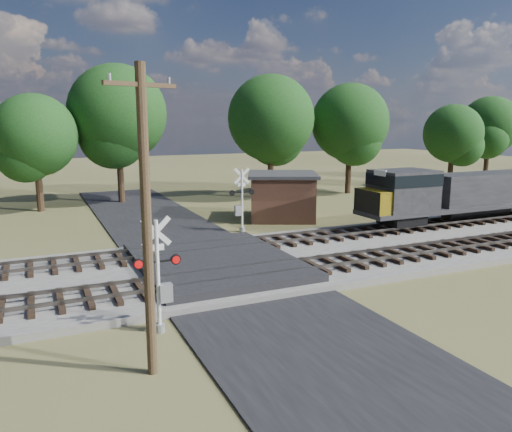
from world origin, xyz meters
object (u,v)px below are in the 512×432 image
crossing_signal_near (161,285)px  utility_pole (146,217)px  crossing_signal_far (241,206)px  equipment_shed (282,196)px

crossing_signal_near → utility_pole: 3.99m
crossing_signal_far → utility_pole: 18.47m
utility_pole → equipment_shed: size_ratio=1.31×
crossing_signal_near → crossing_signal_far: (8.31, 13.10, 0.06)m
equipment_shed → crossing_signal_far: bearing=-122.8°
crossing_signal_near → crossing_signal_far: bearing=55.7°
crossing_signal_near → utility_pole: bearing=-111.1°
crossing_signal_far → equipment_shed: 5.26m
crossing_signal_far → equipment_shed: bearing=-143.2°
crossing_signal_near → crossing_signal_far: crossing_signal_far is taller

